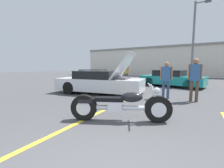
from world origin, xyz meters
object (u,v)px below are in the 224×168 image
(parked_car_mid_row, at_px, (171,79))
(spectator_near_motorcycle, at_px, (166,77))
(show_car_hood_open, at_px, (100,82))
(parked_car_left_row, at_px, (95,76))
(spectator_by_show_car, at_px, (126,71))
(light_pole, at_px, (194,39))
(spectator_far_lot, at_px, (195,76))
(motorcycle, at_px, (120,106))

(parked_car_mid_row, distance_m, spectator_near_motorcycle, 4.63)
(show_car_hood_open, relative_size, parked_car_left_row, 0.96)
(show_car_hood_open, bearing_deg, parked_car_left_row, 120.15)
(parked_car_mid_row, relative_size, spectator_near_motorcycle, 2.81)
(show_car_hood_open, relative_size, spectator_near_motorcycle, 2.89)
(parked_car_mid_row, xyz_separation_m, spectator_by_show_car, (-3.38, -0.34, 0.53))
(light_pole, bearing_deg, spectator_far_lot, -88.94)
(spectator_near_motorcycle, distance_m, spectator_by_show_car, 5.67)
(parked_car_mid_row, bearing_deg, spectator_far_lot, -60.52)
(light_pole, distance_m, show_car_hood_open, 9.83)
(show_car_hood_open, height_order, spectator_near_motorcycle, show_car_hood_open)
(light_pole, height_order, parked_car_left_row, light_pole)
(spectator_far_lot, bearing_deg, parked_car_mid_row, 107.32)
(spectator_near_motorcycle, bearing_deg, light_pole, 83.18)
(spectator_by_show_car, relative_size, spectator_far_lot, 1.04)
(spectator_by_show_car, bearing_deg, spectator_near_motorcycle, -48.71)
(parked_car_left_row, distance_m, spectator_near_motorcycle, 8.64)
(light_pole, height_order, motorcycle, light_pole)
(show_car_hood_open, xyz_separation_m, parked_car_mid_row, (2.92, 4.88, -0.04))
(spectator_far_lot, bearing_deg, motorcycle, -116.33)
(show_car_hood_open, xyz_separation_m, spectator_far_lot, (4.39, 0.17, 0.44))
(motorcycle, xyz_separation_m, show_car_hood_open, (-2.71, 3.23, 0.19))
(parked_car_mid_row, bearing_deg, light_pole, 80.94)
(show_car_hood_open, distance_m, parked_car_left_row, 6.38)
(motorcycle, height_order, parked_car_mid_row, parked_car_mid_row)
(light_pole, height_order, show_car_hood_open, light_pole)
(spectator_by_show_car, bearing_deg, show_car_hood_open, -84.23)
(parked_car_mid_row, height_order, spectator_far_lot, spectator_far_lot)
(parked_car_left_row, distance_m, parked_car_mid_row, 6.85)
(spectator_by_show_car, bearing_deg, motorcycle, -67.82)
(motorcycle, xyz_separation_m, spectator_by_show_car, (-3.16, 7.76, 0.68))
(show_car_hood_open, bearing_deg, spectator_near_motorcycle, -3.08)
(light_pole, bearing_deg, parked_car_left_row, -158.31)
(show_car_hood_open, distance_m, spectator_by_show_car, 4.58)
(show_car_hood_open, height_order, spectator_far_lot, show_car_hood_open)
(spectator_by_show_car, bearing_deg, parked_car_mid_row, 5.79)
(light_pole, bearing_deg, show_car_hood_open, -117.13)
(parked_car_mid_row, height_order, spectator_by_show_car, spectator_by_show_car)
(parked_car_mid_row, distance_m, spectator_by_show_car, 3.44)
(parked_car_left_row, bearing_deg, spectator_by_show_car, -15.17)
(light_pole, relative_size, spectator_far_lot, 3.93)
(show_car_hood_open, bearing_deg, spectator_by_show_car, 87.87)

